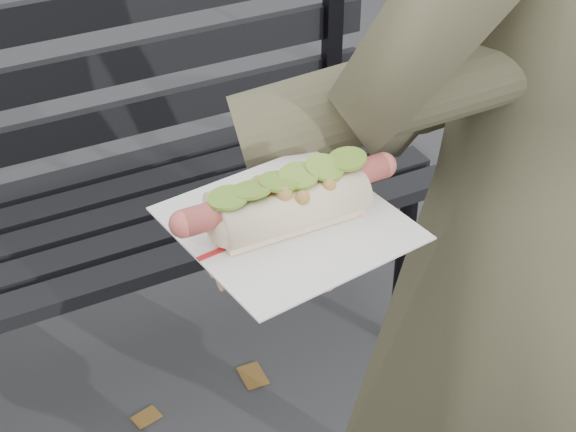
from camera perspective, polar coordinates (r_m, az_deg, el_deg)
name	(u,v)px	position (r m, az deg, el deg)	size (l,w,h in m)	color
park_bench	(66,189)	(1.86, -14.18, 1.73)	(1.50, 0.44, 0.88)	black
person	(524,228)	(1.18, 15.01, -0.78)	(0.62, 0.41, 1.71)	brown
held_hotdog	(425,106)	(0.91, 8.87, 7.03)	(0.63, 0.31, 0.20)	brown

